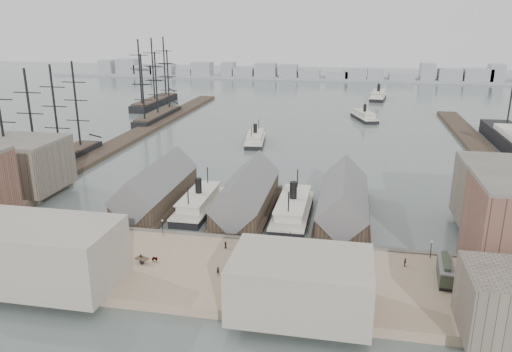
% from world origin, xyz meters
% --- Properties ---
extents(ground, '(900.00, 900.00, 0.00)m').
position_xyz_m(ground, '(0.00, 0.00, 0.00)').
color(ground, '#4B5654').
rests_on(ground, ground).
extents(quay, '(180.00, 30.00, 2.00)m').
position_xyz_m(quay, '(0.00, -20.00, 1.00)').
color(quay, gray).
rests_on(quay, ground).
extents(seawall, '(180.00, 1.20, 2.30)m').
position_xyz_m(seawall, '(0.00, -5.20, 1.15)').
color(seawall, '#59544C').
rests_on(seawall, ground).
extents(west_wharf, '(10.00, 220.00, 1.60)m').
position_xyz_m(west_wharf, '(-68.00, 100.00, 0.80)').
color(west_wharf, '#2D231C').
rests_on(west_wharf, ground).
extents(east_wharf, '(10.00, 180.00, 1.60)m').
position_xyz_m(east_wharf, '(78.00, 90.00, 0.80)').
color(east_wharf, '#2D231C').
rests_on(east_wharf, ground).
extents(ferry_shed_west, '(14.00, 42.00, 12.60)m').
position_xyz_m(ferry_shed_west, '(-26.00, 16.88, 4.64)').
color(ferry_shed_west, '#2D231C').
rests_on(ferry_shed_west, ground).
extents(ferry_shed_center, '(14.00, 42.00, 12.60)m').
position_xyz_m(ferry_shed_center, '(0.00, 16.88, 4.64)').
color(ferry_shed_center, '#2D231C').
rests_on(ferry_shed_center, ground).
extents(ferry_shed_east, '(14.00, 42.00, 12.60)m').
position_xyz_m(ferry_shed_east, '(26.00, 16.88, 4.64)').
color(ferry_shed_east, '#2D231C').
rests_on(ferry_shed_east, ground).
extents(warehouse_west_back, '(26.00, 20.00, 14.00)m').
position_xyz_m(warehouse_west_back, '(-70.00, 18.00, 9.00)').
color(warehouse_west_back, '#60564C').
rests_on(warehouse_west_back, west_land).
extents(street_bldg_center, '(24.00, 16.00, 10.00)m').
position_xyz_m(street_bldg_center, '(20.00, -32.00, 7.00)').
color(street_bldg_center, gray).
rests_on(street_bldg_center, quay).
extents(street_bldg_west, '(30.00, 16.00, 12.00)m').
position_xyz_m(street_bldg_west, '(-30.00, -32.00, 8.00)').
color(street_bldg_west, gray).
rests_on(street_bldg_west, quay).
extents(lamp_post_far_w, '(0.44, 0.44, 3.92)m').
position_xyz_m(lamp_post_far_w, '(-45.00, -7.00, 4.71)').
color(lamp_post_far_w, black).
rests_on(lamp_post_far_w, quay).
extents(lamp_post_near_w, '(0.44, 0.44, 3.92)m').
position_xyz_m(lamp_post_near_w, '(-15.00, -7.00, 4.71)').
color(lamp_post_near_w, black).
rests_on(lamp_post_near_w, quay).
extents(lamp_post_near_e, '(0.44, 0.44, 3.92)m').
position_xyz_m(lamp_post_near_e, '(15.00, -7.00, 4.71)').
color(lamp_post_near_e, black).
rests_on(lamp_post_near_e, quay).
extents(lamp_post_far_e, '(0.44, 0.44, 3.92)m').
position_xyz_m(lamp_post_far_e, '(45.00, -7.00, 4.71)').
color(lamp_post_far_e, black).
rests_on(lamp_post_far_e, quay).
extents(far_shore, '(500.00, 40.00, 15.72)m').
position_xyz_m(far_shore, '(-2.07, 334.14, 3.91)').
color(far_shore, gray).
rests_on(far_shore, ground).
extents(ferry_docked_west, '(8.25, 27.49, 9.82)m').
position_xyz_m(ferry_docked_west, '(-13.00, 14.86, 2.30)').
color(ferry_docked_west, black).
rests_on(ferry_docked_west, ground).
extents(ferry_docked_east, '(8.91, 29.70, 10.61)m').
position_xyz_m(ferry_docked_east, '(13.00, 14.38, 2.49)').
color(ferry_docked_east, black).
rests_on(ferry_docked_east, ground).
extents(ferry_open_near, '(10.27, 25.56, 8.88)m').
position_xyz_m(ferry_open_near, '(-12.77, 93.59, 2.08)').
color(ferry_open_near, black).
rests_on(ferry_open_near, ground).
extents(ferry_open_mid, '(14.83, 25.55, 8.75)m').
position_xyz_m(ferry_open_mid, '(33.14, 154.50, 2.05)').
color(ferry_open_mid, black).
rests_on(ferry_open_mid, ground).
extents(ferry_open_far, '(12.54, 30.22, 10.47)m').
position_xyz_m(ferry_open_far, '(42.78, 227.25, 2.45)').
color(ferry_open_far, black).
rests_on(ferry_open_far, ground).
extents(sailing_ship_near, '(8.67, 59.76, 35.66)m').
position_xyz_m(sailing_ship_near, '(-75.55, 41.66, 2.62)').
color(sailing_ship_near, black).
rests_on(sailing_ship_near, ground).
extents(sailing_ship_mid, '(8.44, 48.76, 34.70)m').
position_xyz_m(sailing_ship_mid, '(-72.29, 134.00, 2.48)').
color(sailing_ship_mid, black).
rests_on(sailing_ship_mid, ground).
extents(sailing_ship_far, '(9.69, 53.81, 39.82)m').
position_xyz_m(sailing_ship_far, '(-90.87, 175.56, 2.88)').
color(sailing_ship_far, black).
rests_on(sailing_ship_far, ground).
extents(tram, '(3.59, 10.57, 3.69)m').
position_xyz_m(tram, '(46.40, -16.23, 3.89)').
color(tram, black).
rests_on(tram, quay).
extents(horse_cart_left, '(4.64, 1.61, 1.51)m').
position_xyz_m(horse_cart_left, '(-41.73, -18.42, 2.78)').
color(horse_cart_left, black).
rests_on(horse_cart_left, quay).
extents(horse_cart_center, '(4.88, 2.43, 1.44)m').
position_xyz_m(horse_cart_center, '(-12.62, -20.61, 2.77)').
color(horse_cart_center, black).
rests_on(horse_cart_center, quay).
extents(horse_cart_right, '(4.75, 3.22, 1.49)m').
position_xyz_m(horse_cart_right, '(23.83, -21.13, 2.77)').
color(horse_cart_right, black).
rests_on(horse_cart_right, quay).
extents(pedestrian_1, '(1.08, 1.10, 1.79)m').
position_xyz_m(pedestrian_1, '(-36.31, -21.48, 2.89)').
color(pedestrian_1, black).
rests_on(pedestrian_1, quay).
extents(pedestrian_2, '(1.22, 0.88, 1.70)m').
position_xyz_m(pedestrian_2, '(-29.03, -9.00, 2.85)').
color(pedestrian_2, black).
rests_on(pedestrian_2, quay).
extents(pedestrian_3, '(1.13, 0.69, 1.81)m').
position_xyz_m(pedestrian_3, '(-14.50, -20.71, 2.90)').
color(pedestrian_3, black).
rests_on(pedestrian_3, quay).
extents(pedestrian_4, '(0.52, 0.79, 1.59)m').
position_xyz_m(pedestrian_4, '(1.15, -10.94, 2.79)').
color(pedestrian_4, black).
rests_on(pedestrian_4, quay).
extents(pedestrian_5, '(0.77, 0.66, 1.80)m').
position_xyz_m(pedestrian_5, '(2.71, -22.94, 2.90)').
color(pedestrian_5, black).
rests_on(pedestrian_5, quay).
extents(pedestrian_6, '(0.98, 0.85, 1.72)m').
position_xyz_m(pedestrian_6, '(19.73, -13.93, 2.86)').
color(pedestrian_6, black).
rests_on(pedestrian_6, quay).
extents(pedestrian_7, '(1.26, 1.11, 1.69)m').
position_xyz_m(pedestrian_7, '(27.02, -22.75, 2.85)').
color(pedestrian_7, black).
rests_on(pedestrian_7, quay).
extents(pedestrian_8, '(0.78, 1.14, 1.79)m').
position_xyz_m(pedestrian_8, '(39.35, -12.06, 2.89)').
color(pedestrian_8, black).
rests_on(pedestrian_8, quay).
extents(pedestrian_10, '(0.83, 0.94, 1.63)m').
position_xyz_m(pedestrian_10, '(-38.28, -15.78, 2.82)').
color(pedestrian_10, black).
rests_on(pedestrian_10, quay).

